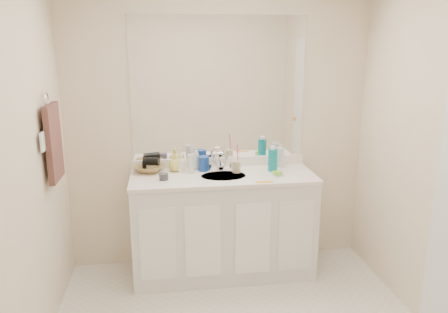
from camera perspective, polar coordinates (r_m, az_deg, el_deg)
wall_back at (r=3.79m, az=-0.68°, el=3.43°), size 2.60×0.02×2.40m
wall_front at (r=1.39m, az=13.75°, el=-17.69°), size 2.60×0.02×2.40m
wall_left at (r=2.63m, az=-26.02°, el=-3.14°), size 0.02×2.60×2.40m
vanity_cabinet at (r=3.76m, az=-0.11°, el=-9.06°), size 1.50×0.55×0.85m
countertop at (r=3.61m, az=-0.11°, el=-2.65°), size 1.52×0.57×0.03m
backsplash at (r=3.84m, az=-0.64°, el=-0.72°), size 1.52×0.03×0.08m
sink_basin at (r=3.59m, az=-0.07°, el=-2.70°), size 0.37×0.37×0.02m
faucet at (r=3.74m, az=-0.45°, el=-0.90°), size 0.02×0.02×0.11m
mirror at (r=3.73m, az=-0.69°, el=8.84°), size 1.48×0.01×1.20m
blue_mug at (r=3.71m, az=-2.65°, el=-0.93°), size 0.09×0.09×0.12m
tan_cup at (r=3.66m, az=1.64°, el=-1.34°), size 0.08×0.08×0.10m
toothbrush at (r=3.64m, az=1.80°, el=0.20°), size 0.02×0.04×0.20m
mouthwash_bottle at (r=3.72m, az=6.37°, el=-0.45°), size 0.10×0.10×0.19m
clear_pump_bottle at (r=3.84m, az=7.38°, el=-0.09°), size 0.08×0.08×0.17m
soap_dish at (r=3.60m, az=6.99°, el=-2.44°), size 0.11×0.10×0.01m
green_soap at (r=3.60m, az=7.00°, el=-2.15°), size 0.08×0.06×0.03m
orange_comb at (r=3.43m, az=5.26°, el=-3.32°), size 0.13×0.03×0.01m
dark_jar at (r=3.50m, az=-7.88°, el=-2.63°), size 0.10×0.10×0.05m
extra_white_bottle at (r=3.64m, az=-4.37°, el=-0.97°), size 0.06×0.06×0.16m
soap_bottle_white at (r=3.76m, az=-3.76°, el=-0.21°), size 0.07×0.08×0.19m
soap_bottle_cream at (r=3.70m, az=-5.68°, el=-0.85°), size 0.08×0.09×0.15m
soap_bottle_yellow at (r=3.72m, az=-6.38°, el=-0.81°), size 0.13×0.13×0.14m
wicker_basket at (r=3.73m, az=-9.74°, el=-1.54°), size 0.30×0.30×0.06m
hair_dryer at (r=3.72m, az=-9.47°, el=-0.64°), size 0.15×0.10×0.07m
towel_ring at (r=3.28m, az=-22.17°, el=6.81°), size 0.01×0.11×0.11m
hand_towel at (r=3.33m, az=-21.34°, el=1.72°), size 0.04×0.32×0.55m
switch_plate at (r=3.13m, az=-22.62°, el=1.78°), size 0.01×0.08×0.13m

